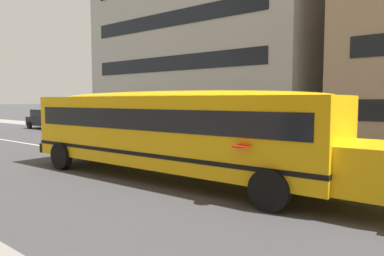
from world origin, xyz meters
The scene contains 7 objects.
ground_plane centered at (0.00, 0.00, 0.00)m, with size 400.00×400.00×0.00m, color #424244.
sidewalk_far centered at (0.00, 8.45, 0.01)m, with size 120.00×3.00×0.01m, color gray.
lane_centreline centered at (0.00, 0.00, 0.00)m, with size 110.00×0.16×0.01m, color silver.
school_bus centered at (3.00, -1.45, 1.61)m, with size 12.21×2.94×2.71m.
parked_car_black_by_hydrant centered at (-18.08, 5.91, 0.84)m, with size 3.90×1.89×1.64m.
parked_car_beige_under_tree centered at (-9.71, 5.99, 0.84)m, with size 3.91×1.91×1.64m.
apartment_block_far_left centered at (-7.68, 16.04, 6.65)m, with size 19.07×12.23×13.30m.
Camera 1 is at (10.20, -9.45, 2.44)m, focal length 33.04 mm.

